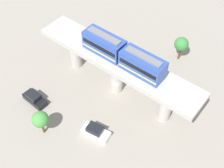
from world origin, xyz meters
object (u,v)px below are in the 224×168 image
parked_car_white (96,132)px  tree_near_viaduct (40,120)px  parked_car_black (35,99)px  train (123,54)px  tree_mid_lot (181,44)px

parked_car_white → tree_near_viaduct: tree_near_viaduct is taller
parked_car_white → parked_car_black: 11.74m
train → parked_car_black: size_ratio=3.17×
tree_near_viaduct → train: bearing=-18.0°
parked_car_white → tree_near_viaduct: bearing=115.6°
parked_car_black → tree_mid_lot: 26.62m
parked_car_black → tree_near_viaduct: 6.59m
parked_car_white → train: bearing=3.4°
train → parked_car_black: 16.13m
train → tree_near_viaduct: size_ratio=3.04×
train → tree_mid_lot: (12.82, -3.33, -5.15)m
tree_near_viaduct → tree_mid_lot: bearing=-16.3°
parked_car_white → parked_car_black: same height
parked_car_black → tree_near_viaduct: (-3.03, -5.31, 2.46)m
train → tree_near_viaduct: 14.99m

